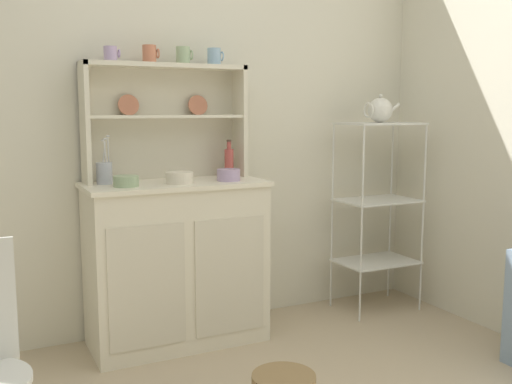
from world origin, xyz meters
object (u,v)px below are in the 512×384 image
Objects in this scene: jam_bottle at (229,162)px; utensil_jar at (104,172)px; hutch_cabinet at (176,261)px; cup_lilac_0 at (111,54)px; hutch_shelf_unit at (164,112)px; porcelain_teapot at (380,110)px; bowl_mixing_large at (126,181)px; bakers_rack at (378,194)px.

utensil_jar reaches higher than jam_bottle.
cup_lilac_0 is at bearing 156.67° from hutch_cabinet.
hutch_shelf_unit is 10.81× the size of cup_lilac_0.
utensil_jar is 1.67m from porcelain_teapot.
porcelain_teapot is (1.58, -0.15, -0.28)m from cup_lilac_0.
utensil_jar is at bearing 176.22° from porcelain_teapot.
bowl_mixing_large is 0.59× the size of jam_bottle.
hutch_cabinet is 0.53m from bowl_mixing_large.
hutch_cabinet is at bearing -12.68° from utensil_jar.
hutch_cabinet is 0.81× the size of bakers_rack.
bowl_mixing_large is at bearing -164.99° from hutch_cabinet.
cup_lilac_0 is 0.65× the size of bowl_mixing_large.
hutch_cabinet is 1.32m from bakers_rack.
bakers_rack is 1.77m from cup_lilac_0.
bakers_rack is at bearing -7.03° from jam_bottle.
bowl_mixing_large is at bearing -178.44° from porcelain_teapot.
bowl_mixing_large is (-0.27, -0.07, 0.45)m from hutch_cabinet.
utensil_jar is at bearing 167.32° from hutch_cabinet.
jam_bottle is at bearing -12.24° from hutch_shelf_unit.
porcelain_teapot is at bearing -8.45° from hutch_shelf_unit.
porcelain_teapot reaches higher than jam_bottle.
porcelain_teapot is at bearing -7.04° from jam_bottle.
bakers_rack is at bearing -3.78° from utensil_jar.
utensil_jar is at bearing -179.29° from jam_bottle.
porcelain_teapot is (1.64, -0.11, 0.31)m from utensil_jar.
hutch_shelf_unit is 3.55× the size of utensil_jar.
utensil_jar is at bearing 115.60° from bowl_mixing_large.
porcelain_teapot is at bearing -3.78° from utensil_jar.
porcelain_teapot is (0.95, -0.12, 0.29)m from jam_bottle.
hutch_shelf_unit is at bearing 171.56° from bakers_rack.
bakers_rack reaches higher than utensil_jar.
jam_bottle reaches higher than hutch_cabinet.
cup_lilac_0 is at bearing 174.47° from bakers_rack.
utensil_jar reaches higher than bowl_mixing_large.
hutch_cabinet is at bearing 15.01° from bowl_mixing_large.
hutch_shelf_unit is 0.47m from utensil_jar.
cup_lilac_0 is (-0.28, 0.12, 1.08)m from hutch_cabinet.
jam_bottle is at bearing -3.27° from cup_lilac_0.
jam_bottle is (0.35, 0.09, 0.51)m from hutch_cabinet.
bakers_rack is (1.29, -0.19, -0.51)m from hutch_shelf_unit.
bakers_rack is at bearing -1.35° from hutch_cabinet.
cup_lilac_0 reaches higher than jam_bottle.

